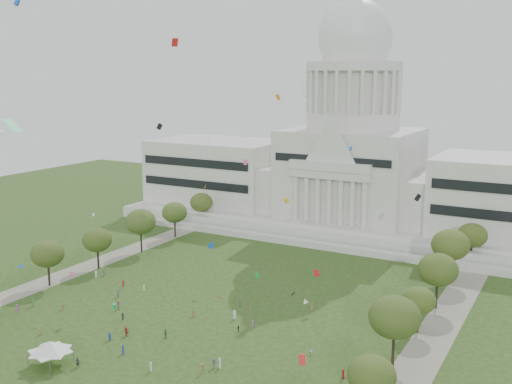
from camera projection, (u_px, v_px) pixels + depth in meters
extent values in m
plane|color=#294317|center=(144.00, 351.00, 116.64)|extent=(400.00, 400.00, 0.00)
cube|color=silver|center=(350.00, 219.00, 214.96)|extent=(160.00, 60.00, 4.00)
cube|color=silver|center=(313.00, 244.00, 186.83)|extent=(130.00, 3.00, 2.00)
cube|color=silver|center=(323.00, 234.00, 193.41)|extent=(140.00, 3.00, 5.00)
cube|color=beige|center=(219.00, 172.00, 237.80)|extent=(50.00, 34.00, 22.00)
cube|color=beige|center=(280.00, 187.00, 223.33)|extent=(12.00, 26.00, 16.00)
cube|color=beige|center=(426.00, 201.00, 197.62)|extent=(12.00, 26.00, 16.00)
cube|color=beige|center=(351.00, 176.00, 211.04)|extent=(44.00, 38.00, 28.00)
cube|color=beige|center=(329.00, 175.00, 193.26)|extent=(28.00, 3.00, 2.40)
cube|color=black|center=(194.00, 173.00, 222.66)|extent=(46.00, 0.40, 11.00)
cylinder|color=beige|center=(352.00, 121.00, 207.33)|extent=(32.00, 32.00, 6.00)
cylinder|color=beige|center=(353.00, 92.00, 205.41)|extent=(28.00, 28.00, 14.00)
cylinder|color=silver|center=(354.00, 66.00, 203.79)|extent=(32.40, 32.40, 3.00)
cylinder|color=beige|center=(355.00, 50.00, 202.74)|extent=(22.00, 22.00, 8.00)
ellipsoid|color=white|center=(355.00, 38.00, 201.97)|extent=(25.00, 25.00, 26.20)
cube|color=gray|center=(78.00, 270.00, 165.24)|extent=(8.00, 160.00, 0.04)
cube|color=gray|center=(429.00, 344.00, 119.53)|extent=(8.00, 160.00, 0.04)
ellipsoid|color=#344C16|center=(372.00, 375.00, 91.66)|extent=(7.58, 7.58, 6.20)
cylinder|color=black|center=(49.00, 276.00, 152.41)|extent=(0.56, 0.56, 5.47)
ellipsoid|color=#394A18|center=(47.00, 254.00, 151.30)|extent=(8.42, 8.42, 6.89)
cylinder|color=black|center=(393.00, 351.00, 109.98)|extent=(0.56, 0.56, 6.20)
ellipsoid|color=#314816|center=(395.00, 317.00, 108.72)|extent=(9.55, 9.55, 7.82)
cylinder|color=black|center=(98.00, 259.00, 166.23)|extent=(0.56, 0.56, 5.27)
ellipsoid|color=#354A15|center=(97.00, 240.00, 165.16)|extent=(8.12, 8.12, 6.65)
cylinder|color=black|center=(418.00, 322.00, 124.66)|extent=(0.56, 0.56, 4.56)
ellipsoid|color=#375218|center=(419.00, 300.00, 123.74)|extent=(7.01, 7.01, 5.74)
cylinder|color=black|center=(141.00, 242.00, 182.04)|extent=(0.56, 0.56, 6.03)
ellipsoid|color=#384F1D|center=(141.00, 222.00, 180.82)|extent=(9.29, 9.29, 7.60)
cylinder|color=black|center=(436.00, 296.00, 137.71)|extent=(0.56, 0.56, 5.97)
ellipsoid|color=#344A15|center=(438.00, 270.00, 136.50)|extent=(9.19, 9.19, 7.52)
cylinder|color=black|center=(175.00, 229.00, 198.60)|extent=(0.56, 0.56, 5.41)
ellipsoid|color=#38511D|center=(175.00, 212.00, 197.50)|extent=(8.33, 8.33, 6.81)
cylinder|color=black|center=(449.00, 270.00, 155.57)|extent=(0.56, 0.56, 6.37)
ellipsoid|color=#3C521A|center=(451.00, 245.00, 154.28)|extent=(9.82, 9.82, 8.03)
cylinder|color=black|center=(202.00, 218.00, 214.95)|extent=(0.56, 0.56, 5.32)
ellipsoid|color=#374D17|center=(201.00, 202.00, 213.87)|extent=(8.19, 8.19, 6.70)
cylinder|color=black|center=(471.00, 255.00, 169.88)|extent=(0.56, 0.56, 5.47)
ellipsoid|color=#374814|center=(472.00, 235.00, 168.77)|extent=(8.42, 8.42, 6.89)
cylinder|color=#4C4C4C|center=(28.00, 361.00, 109.78)|extent=(0.12, 0.12, 2.56)
cylinder|color=#4C4C4C|center=(50.00, 369.00, 107.06)|extent=(0.12, 0.12, 2.56)
cylinder|color=#4C4C4C|center=(52.00, 349.00, 114.69)|extent=(0.12, 0.12, 2.56)
cylinder|color=#4C4C4C|center=(74.00, 356.00, 111.97)|extent=(0.12, 0.12, 2.56)
cube|color=white|center=(50.00, 352.00, 110.61)|extent=(7.78, 7.78, 0.20)
pyramid|color=white|center=(50.00, 346.00, 110.40)|extent=(10.89, 10.89, 2.04)
imported|color=#B21E1E|center=(343.00, 374.00, 106.08)|extent=(0.90, 1.00, 1.73)
imported|color=silver|center=(311.00, 351.00, 115.05)|extent=(0.80, 0.85, 1.50)
imported|color=olive|center=(202.00, 368.00, 107.83)|extent=(0.77, 1.30, 1.92)
imported|color=#33723F|center=(166.00, 334.00, 122.22)|extent=(1.00, 1.31, 1.99)
imported|color=#B21E1E|center=(126.00, 332.00, 123.26)|extent=(1.91, 1.34, 1.91)
imported|color=#26262B|center=(78.00, 362.00, 110.11)|extent=(0.84, 0.76, 1.88)
imported|color=#994C8C|center=(119.00, 305.00, 137.43)|extent=(1.01, 0.75, 1.87)
imported|color=#4C4C51|center=(214.00, 363.00, 109.82)|extent=(1.34, 1.26, 1.89)
imported|color=#26262B|center=(238.00, 328.00, 125.56)|extent=(0.54, 0.84, 1.33)
cube|color=silver|center=(151.00, 367.00, 108.61)|extent=(0.53, 0.49, 1.70)
cube|color=olive|center=(312.00, 307.00, 136.69)|extent=(0.54, 0.49, 1.74)
cube|color=olive|center=(62.00, 307.00, 136.88)|extent=(0.27, 0.41, 1.48)
cube|color=#B21E1E|center=(123.00, 283.00, 152.38)|extent=(0.27, 0.42, 1.55)
cube|color=#994C8C|center=(17.00, 308.00, 135.93)|extent=(0.42, 0.53, 1.75)
cube|color=silver|center=(144.00, 288.00, 149.24)|extent=(0.31, 0.42, 1.46)
cube|color=#4C4C51|center=(104.00, 273.00, 160.39)|extent=(0.51, 0.55, 1.77)
cube|color=navy|center=(123.00, 350.00, 115.34)|extent=(0.48, 0.54, 1.74)
cube|color=#4C4C51|center=(240.00, 303.00, 139.11)|extent=(0.48, 0.43, 1.54)
cube|color=#994C8C|center=(253.00, 324.00, 127.16)|extent=(0.43, 0.53, 1.74)
cube|color=silver|center=(220.00, 363.00, 109.82)|extent=(0.55, 0.58, 1.86)
cube|color=olive|center=(193.00, 313.00, 133.17)|extent=(0.30, 0.44, 1.59)
cube|color=olive|center=(42.00, 330.00, 124.17)|extent=(0.57, 0.55, 1.85)
cube|color=navy|center=(110.00, 337.00, 121.20)|extent=(0.50, 0.40, 1.64)
cube|color=#26262B|center=(123.00, 316.00, 131.65)|extent=(0.33, 0.45, 1.54)
cube|color=silver|center=(235.00, 315.00, 131.95)|extent=(0.57, 0.60, 1.93)
cube|color=olive|center=(250.00, 309.00, 135.72)|extent=(0.47, 0.46, 1.55)
cube|color=olive|center=(125.00, 327.00, 126.10)|extent=(0.37, 0.46, 1.49)
cube|color=#33723F|center=(33.00, 303.00, 138.98)|extent=(0.57, 0.54, 1.82)
cube|color=#4C4C51|center=(118.00, 293.00, 145.13)|extent=(0.59, 0.55, 1.91)
cube|color=silver|center=(96.00, 274.00, 159.32)|extent=(0.42, 0.52, 1.72)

